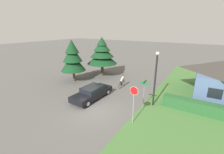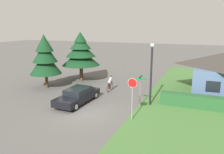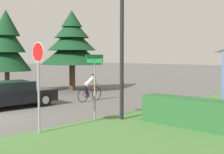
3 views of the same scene
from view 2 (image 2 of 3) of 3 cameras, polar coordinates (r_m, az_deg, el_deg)
ground_plane at (r=16.60m, az=-7.22°, el=-9.29°), size 140.00×140.00×0.00m
sedan_left_lane at (r=18.56m, az=-8.97°, el=-4.83°), size 1.98×4.71×1.28m
cyclist at (r=21.72m, az=-0.53°, el=-1.76°), size 0.44×1.80×1.53m
stop_sign at (r=14.67m, az=5.32°, el=-3.81°), size 0.65×0.07×2.95m
street_lamp at (r=17.60m, az=10.23°, el=1.92°), size 0.31×0.31×5.09m
street_name_sign at (r=17.20m, az=7.37°, el=-2.22°), size 0.90×0.90×2.56m
conifer_tall_near at (r=23.44m, az=-17.09°, el=4.96°), size 3.22×3.22×5.53m
conifer_tall_far at (r=25.66m, az=-8.17°, el=6.36°), size 4.39×4.39×5.71m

